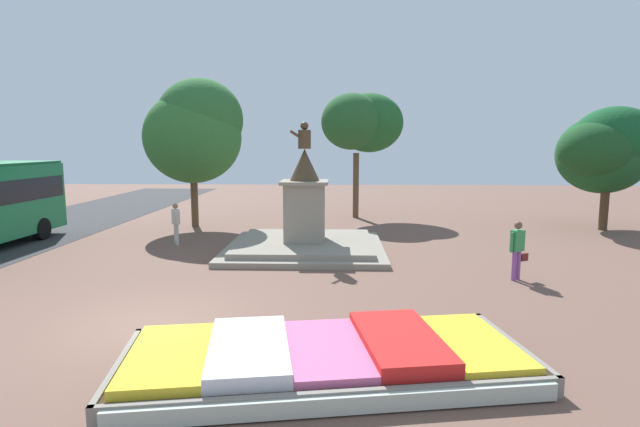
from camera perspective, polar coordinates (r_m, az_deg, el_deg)
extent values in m
plane|color=brown|center=(11.80, -19.14, -11.86)|extent=(75.95, 75.95, 0.00)
cube|color=#38281C|center=(9.09, 0.65, -16.50)|extent=(7.19, 3.84, 0.30)
cube|color=gray|center=(7.81, 2.22, -20.69)|extent=(6.95, 1.23, 0.34)
cube|color=gray|center=(10.39, -0.47, -13.14)|extent=(6.95, 1.23, 0.34)
cube|color=gray|center=(9.30, -21.97, -16.38)|extent=(0.58, 2.95, 0.34)
cube|color=gray|center=(10.12, 21.14, -14.30)|extent=(0.58, 2.95, 0.34)
cube|color=yellow|center=(9.04, -16.87, -15.36)|extent=(1.72, 2.76, 0.16)
cube|color=white|center=(8.90, -8.13, -15.17)|extent=(1.72, 2.76, 0.25)
cube|color=#D86699|center=(9.00, 0.66, -15.23)|extent=(1.72, 2.76, 0.13)
cube|color=red|center=(9.24, 9.09, -14.26)|extent=(1.72, 2.76, 0.27)
cube|color=yellow|center=(9.70, 16.84, -13.88)|extent=(1.72, 2.76, 0.12)
cube|color=#B2BCAD|center=(7.76, 2.28, -20.89)|extent=(6.62, 1.27, 0.27)
cube|color=gray|center=(18.51, -1.73, -3.96)|extent=(5.73, 5.73, 0.19)
cube|color=gray|center=(18.48, -1.73, -3.38)|extent=(4.90, 4.90, 0.19)
cube|color=gray|center=(18.29, -1.75, 0.13)|extent=(1.45, 1.45, 2.09)
cube|color=gray|center=(18.17, -1.76, 3.59)|extent=(1.71, 1.71, 0.12)
cone|color=#473823|center=(18.13, -1.77, 5.59)|extent=(1.08, 1.08, 1.15)
cylinder|color=#473823|center=(18.12, -1.78, 8.46)|extent=(0.46, 0.46, 0.67)
sphere|color=#473823|center=(18.13, -1.79, 9.99)|extent=(0.29, 0.29, 0.29)
cylinder|color=#473823|center=(17.98, -2.60, 8.89)|extent=(0.56, 0.41, 0.40)
cylinder|color=black|center=(23.52, -29.20, -1.54)|extent=(0.30, 0.91, 0.90)
cylinder|color=#8C4C99|center=(15.49, 21.29, -5.60)|extent=(0.13, 0.13, 0.86)
cylinder|color=#8C4C99|center=(15.63, 21.71, -5.50)|extent=(0.13, 0.13, 0.86)
cube|color=#338C4C|center=(15.41, 21.64, -2.89)|extent=(0.44, 0.39, 0.61)
cylinder|color=#338C4C|center=(15.23, 21.07, -3.10)|extent=(0.09, 0.09, 0.58)
cylinder|color=#338C4C|center=(15.60, 22.19, -2.91)|extent=(0.09, 0.09, 0.58)
sphere|color=brown|center=(15.34, 21.73, -1.25)|extent=(0.22, 0.22, 0.22)
cube|color=#591E19|center=(15.74, 22.23, -4.63)|extent=(0.30, 0.25, 0.22)
cylinder|color=beige|center=(20.42, -16.16, -2.26)|extent=(0.13, 0.13, 0.81)
cylinder|color=beige|center=(20.25, -16.02, -2.34)|extent=(0.13, 0.13, 0.81)
cube|color=beige|center=(20.22, -16.17, -0.36)|extent=(0.40, 0.44, 0.58)
cylinder|color=beige|center=(20.46, -16.35, -0.36)|extent=(0.09, 0.09, 0.55)
cylinder|color=beige|center=(20.00, -15.97, -0.53)|extent=(0.09, 0.09, 0.55)
sphere|color=#8C664C|center=(20.17, -16.21, 0.83)|extent=(0.21, 0.21, 0.21)
cylinder|color=brown|center=(26.68, 4.12, 3.21)|extent=(0.31, 0.31, 3.45)
ellipsoid|color=#215C2A|center=(27.35, 5.66, 10.27)|extent=(3.64, 3.24, 3.15)
ellipsoid|color=#25592B|center=(26.62, 3.62, 10.45)|extent=(3.19, 3.31, 2.95)
cylinder|color=brown|center=(24.57, -14.15, 1.68)|extent=(0.34, 0.34, 2.68)
ellipsoid|color=#316E31|center=(23.92, -14.34, 8.44)|extent=(4.46, 4.25, 4.21)
ellipsoid|color=#2D6831|center=(24.06, -13.54, 10.41)|extent=(3.95, 3.99, 3.75)
cylinder|color=#4C3823|center=(26.23, 29.72, 0.65)|extent=(0.38, 0.38, 2.12)
ellipsoid|color=#1B4921|center=(25.43, 29.02, 6.40)|extent=(3.29, 2.98, 2.50)
ellipsoid|color=#165027|center=(26.22, 30.64, 7.07)|extent=(3.84, 3.35, 3.14)
ellipsoid|color=#1B4F26|center=(26.56, 29.56, 5.92)|extent=(3.99, 4.18, 3.61)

